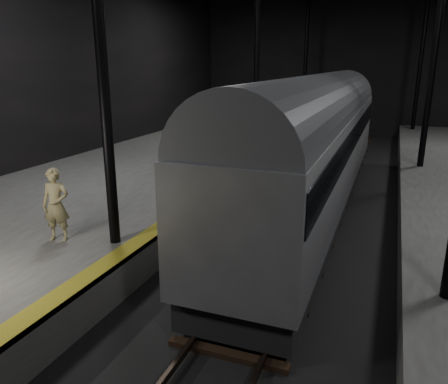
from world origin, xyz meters
The scene contains 6 objects.
ground centered at (0.00, 0.00, 0.00)m, with size 44.00×44.00×0.00m, color black.
platform_left centered at (-7.50, 0.00, 0.50)m, with size 9.00×43.80×1.00m, color #494947.
tactile_strip centered at (-3.25, 0.00, 1.00)m, with size 0.50×43.80×0.01m, color olive.
track centered at (0.00, 0.00, 0.07)m, with size 2.40×43.00×0.24m.
train centered at (0.00, 3.03, 2.73)m, with size 2.75×18.30×4.89m.
woman centered at (-5.20, -4.41, 1.94)m, with size 0.69×0.45×1.88m, color tan.
Camera 1 is at (2.47, -12.60, 5.36)m, focal length 35.00 mm.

